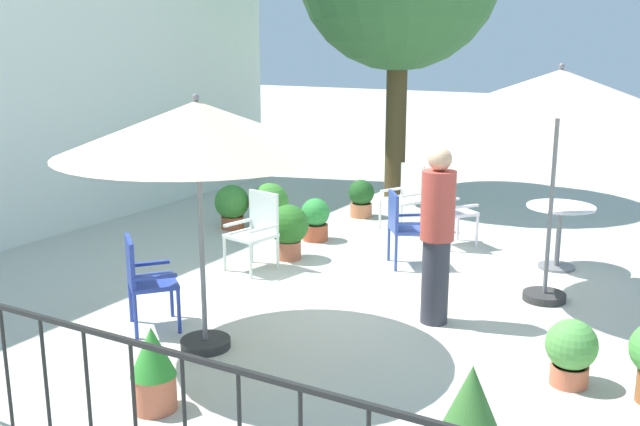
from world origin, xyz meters
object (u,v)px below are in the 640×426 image
(potted_plant_1, at_px, (361,197))
(patio_chair_1, at_px, (404,224))
(patio_umbrella_0, at_px, (197,130))
(cafe_table_0, at_px, (560,225))
(patio_chair_2, at_px, (144,276))
(potted_plant_3, at_px, (315,219))
(patio_chair_0, at_px, (450,207))
(potted_plant_2, at_px, (571,350))
(standing_person, at_px, (437,234))
(patio_chair_4, at_px, (256,227))
(patio_chair_3, at_px, (406,193))
(potted_plant_5, at_px, (270,205))
(potted_plant_6, at_px, (470,420))
(potted_plant_0, at_px, (232,205))
(patio_umbrella_1, at_px, (560,91))
(potted_plant_4, at_px, (153,368))
(potted_plant_7, at_px, (289,229))

(potted_plant_1, bearing_deg, patio_chair_1, -141.77)
(patio_umbrella_0, xyz_separation_m, cafe_table_0, (3.88, -2.20, -1.39))
(patio_chair_2, xyz_separation_m, potted_plant_3, (3.46, 0.16, -0.22))
(patio_chair_1, xyz_separation_m, potted_plant_3, (0.46, 1.49, -0.22))
(patio_chair_0, xyz_separation_m, potted_plant_2, (-3.28, -2.17, -0.25))
(standing_person, bearing_deg, potted_plant_3, 51.17)
(patio_chair_4, bearing_deg, patio_chair_1, -56.52)
(potted_plant_2, bearing_deg, patio_chair_3, 38.26)
(cafe_table_0, height_order, patio_chair_1, patio_chair_1)
(potted_plant_5, bearing_deg, standing_person, -122.96)
(potted_plant_6, distance_m, standing_person, 2.60)
(potted_plant_2, distance_m, standing_person, 1.67)
(potted_plant_1, distance_m, standing_person, 4.32)
(cafe_table_0, xyz_separation_m, potted_plant_1, (1.15, 3.17, -0.23))
(potted_plant_0, bearing_deg, patio_chair_4, -135.19)
(patio_chair_2, bearing_deg, patio_chair_1, -23.92)
(patio_chair_0, xyz_separation_m, potted_plant_1, (0.90, 1.73, -0.23))
(patio_chair_1, xyz_separation_m, potted_plant_0, (0.41, 2.84, -0.17))
(patio_umbrella_1, distance_m, potted_plant_2, 2.69)
(patio_umbrella_1, height_order, potted_plant_2, patio_umbrella_1)
(potted_plant_2, xyz_separation_m, potted_plant_6, (-1.60, 0.29, 0.11))
(patio_umbrella_0, distance_m, patio_chair_0, 4.43)
(patio_chair_2, distance_m, potted_plant_4, 1.60)
(patio_chair_0, distance_m, potted_plant_2, 3.94)
(potted_plant_3, height_order, potted_plant_5, potted_plant_5)
(potted_plant_0, bearing_deg, potted_plant_2, -116.83)
(cafe_table_0, bearing_deg, patio_chair_0, 80.07)
(cafe_table_0, bearing_deg, patio_chair_1, 116.49)
(patio_chair_2, height_order, patio_chair_3, patio_chair_3)
(patio_chair_2, height_order, potted_plant_7, patio_chair_2)
(patio_chair_4, distance_m, potted_plant_2, 4.03)
(potted_plant_4, distance_m, potted_plant_6, 2.30)
(patio_umbrella_0, relative_size, patio_chair_2, 2.66)
(patio_umbrella_1, height_order, potted_plant_5, patio_umbrella_1)
(cafe_table_0, height_order, patio_chair_2, patio_chair_2)
(patio_chair_2, distance_m, potted_plant_7, 2.55)
(potted_plant_0, relative_size, potted_plant_1, 1.11)
(patio_umbrella_0, height_order, patio_chair_4, patio_umbrella_0)
(cafe_table_0, bearing_deg, patio_chair_2, 142.18)
(potted_plant_1, xyz_separation_m, potted_plant_3, (-1.50, -0.06, -0.01))
(patio_chair_3, xyz_separation_m, patio_chair_4, (-2.58, 0.81, -0.01))
(patio_chair_0, xyz_separation_m, potted_plant_4, (-5.18, 0.40, -0.21))
(potted_plant_0, distance_m, potted_plant_5, 0.55)
(patio_umbrella_0, relative_size, potted_plant_2, 4.37)
(patio_chair_0, relative_size, patio_chair_1, 1.03)
(potted_plant_2, height_order, potted_plant_7, potted_plant_7)
(patio_chair_0, height_order, potted_plant_0, patio_chair_0)
(patio_umbrella_0, distance_m, potted_plant_1, 5.37)
(patio_chair_1, distance_m, patio_chair_3, 1.74)
(patio_chair_0, height_order, potted_plant_2, patio_chair_0)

